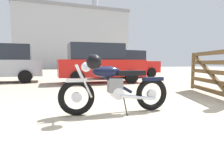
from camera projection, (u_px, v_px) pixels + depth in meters
ground_plane at (137, 115)px, 3.65m from camera, size 80.00×80.00×0.00m
vintage_motorcycle at (114, 86)px, 3.77m from camera, size 2.08×0.73×1.07m
timber_gate at (214, 71)px, 5.59m from camera, size 0.94×2.45×1.60m
silver_sedan_mid at (99, 63)px, 9.65m from camera, size 3.96×1.93×1.78m
pale_sedan_back at (126, 64)px, 13.02m from camera, size 4.42×2.42×1.67m
dark_sedan_left at (0, 63)px, 9.78m from camera, size 3.90×1.84×1.78m
industrial_building at (71, 39)px, 37.34m from camera, size 19.41×10.64×18.50m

